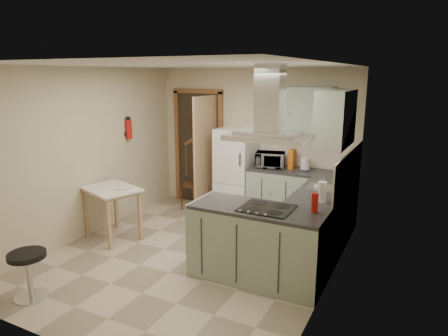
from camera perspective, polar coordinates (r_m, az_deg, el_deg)
The scene contains 28 objects.
floor at distance 5.54m, azimuth -4.59°, elevation -12.35°, with size 4.20×4.20×0.00m, color #BAA991.
ceiling at distance 5.00m, azimuth -5.14°, elevation 14.47°, with size 4.20×4.20×0.00m, color silver.
back_wall at distance 6.96m, azimuth 4.28°, elevation 3.80°, with size 3.60×3.60×0.00m, color beige.
left_wall at distance 6.25m, azimuth -19.05°, elevation 2.01°, with size 4.20×4.20×0.00m, color beige.
right_wall at distance 4.47m, azimuth 15.19°, elevation -1.99°, with size 4.20×4.20×0.00m, color beige.
doorway at distance 7.46m, azimuth -3.66°, elevation 2.89°, with size 1.10×0.12×2.10m, color brown.
fridge at distance 6.88m, azimuth 1.71°, elevation -0.55°, with size 0.60×0.60×1.50m, color white.
counter_back at distance 6.65m, azimuth 8.42°, elevation -3.86°, with size 1.08×0.60×0.90m, color #9EB2A0.
counter_right at distance 5.82m, azimuth 14.16°, elevation -6.64°, with size 0.60×1.95×0.90m, color #9EB2A0.
splashback at distance 6.66m, azimuth 11.86°, elevation 2.25°, with size 1.68×0.02×0.50m, color beige.
wall_cabinet_back at distance 6.42m, azimuth 11.68°, elevation 8.16°, with size 0.85×0.35×0.70m, color #9EB2A0.
wall_cabinet_right at distance 5.22m, azimuth 15.68°, elevation 6.83°, with size 0.35×0.90×0.70m, color #9EB2A0.
peninsula at distance 4.78m, azimuth 4.86°, elevation -10.73°, with size 1.55×0.65×0.90m, color #9EB2A0.
hob at distance 4.58m, azimuth 6.14°, elevation -5.72°, with size 0.58×0.50×0.01m, color black.
extractor_hood at distance 4.39m, azimuth 6.40°, elevation 4.39°, with size 0.90×0.55×0.10m, color silver.
sink at distance 5.52m, azimuth 14.01°, elevation -2.76°, with size 0.45×0.40×0.01m, color silver.
fire_extinguisher at distance 6.81m, azimuth -13.43°, elevation 5.40°, with size 0.10×0.10×0.32m, color #B2140F.
drop_leaf_table at distance 6.17m, azimuth -15.63°, elevation -6.20°, with size 0.82×0.62×0.77m, color tan.
bentwood_chair at distance 7.16m, azimuth -4.21°, elevation -2.31°, with size 0.42×0.42×0.95m, color #4E351A.
stool at distance 4.95m, azimuth -26.07°, elevation -13.58°, with size 0.40×0.40×0.53m, color black.
microwave at distance 6.55m, azimuth 6.60°, elevation 1.16°, with size 0.46×0.31×0.26m, color black.
kettle at distance 6.44m, azimuth 11.55°, elevation 0.64°, with size 0.16×0.16×0.23m, color silver.
cereal_box at distance 6.54m, azimuth 9.70°, elevation 1.29°, with size 0.08×0.21×0.31m, color #C15E16.
soap_bottle at distance 6.02m, azimuth 15.99°, elevation -0.68°, with size 0.08×0.09×0.19m, color #ADAAB6.
paper_towel at distance 4.88m, azimuth 13.83°, elevation -3.31°, with size 0.10×0.10×0.26m, color silver.
cup at distance 5.37m, azimuth 13.33°, elevation -2.73°, with size 0.11×0.11×0.09m, color silver.
red_bottle at distance 4.53m, azimuth 12.85°, elevation -4.85°, with size 0.08×0.08×0.22m, color #A2140D.
book at distance 6.02m, azimuth -14.63°, elevation -2.29°, with size 0.16×0.22×0.10m, color #974932.
Camera 1 is at (2.64, -4.24, 2.39)m, focal length 32.00 mm.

